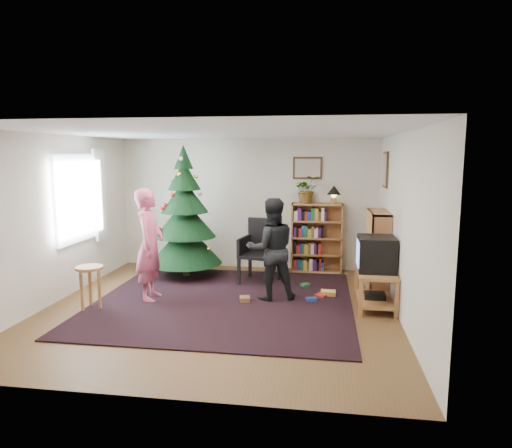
# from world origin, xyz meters

# --- Properties ---
(floor) EXTENTS (5.00, 5.00, 0.00)m
(floor) POSITION_xyz_m (0.00, 0.00, 0.00)
(floor) COLOR brown
(floor) RESTS_ON ground
(ceiling) EXTENTS (5.00, 5.00, 0.00)m
(ceiling) POSITION_xyz_m (0.00, 0.00, 2.50)
(ceiling) COLOR white
(ceiling) RESTS_ON wall_back
(wall_back) EXTENTS (5.00, 0.02, 2.50)m
(wall_back) POSITION_xyz_m (0.00, 2.50, 1.25)
(wall_back) COLOR silver
(wall_back) RESTS_ON floor
(wall_front) EXTENTS (5.00, 0.02, 2.50)m
(wall_front) POSITION_xyz_m (0.00, -2.50, 1.25)
(wall_front) COLOR silver
(wall_front) RESTS_ON floor
(wall_left) EXTENTS (0.02, 5.00, 2.50)m
(wall_left) POSITION_xyz_m (-2.50, 0.00, 1.25)
(wall_left) COLOR silver
(wall_left) RESTS_ON floor
(wall_right) EXTENTS (0.02, 5.00, 2.50)m
(wall_right) POSITION_xyz_m (2.50, 0.00, 1.25)
(wall_right) COLOR silver
(wall_right) RESTS_ON floor
(rug) EXTENTS (3.80, 3.60, 0.02)m
(rug) POSITION_xyz_m (0.00, 0.30, 0.01)
(rug) COLOR black
(rug) RESTS_ON floor
(window_pane) EXTENTS (0.04, 1.20, 1.40)m
(window_pane) POSITION_xyz_m (-2.47, 0.60, 1.50)
(window_pane) COLOR silver
(window_pane) RESTS_ON wall_left
(curtain) EXTENTS (0.06, 0.35, 1.60)m
(curtain) POSITION_xyz_m (-2.43, 1.30, 1.50)
(curtain) COLOR white
(curtain) RESTS_ON wall_left
(picture_back) EXTENTS (0.55, 0.03, 0.42)m
(picture_back) POSITION_xyz_m (1.15, 2.48, 1.95)
(picture_back) COLOR #4C3319
(picture_back) RESTS_ON wall_back
(picture_right) EXTENTS (0.03, 0.50, 0.60)m
(picture_right) POSITION_xyz_m (2.48, 1.75, 1.95)
(picture_right) COLOR #4C3319
(picture_right) RESTS_ON wall_right
(christmas_tree) EXTENTS (1.31, 1.31, 2.37)m
(christmas_tree) POSITION_xyz_m (-0.99, 1.61, 0.99)
(christmas_tree) COLOR #3F2816
(christmas_tree) RESTS_ON rug
(bookshelf_back) EXTENTS (0.95, 0.30, 1.30)m
(bookshelf_back) POSITION_xyz_m (1.35, 2.34, 0.66)
(bookshelf_back) COLOR #A05D39
(bookshelf_back) RESTS_ON floor
(bookshelf_right) EXTENTS (0.30, 0.95, 1.30)m
(bookshelf_right) POSITION_xyz_m (2.34, 1.27, 0.66)
(bookshelf_right) COLOR #A05D39
(bookshelf_right) RESTS_ON floor
(tv_stand) EXTENTS (0.53, 0.96, 0.55)m
(tv_stand) POSITION_xyz_m (2.22, 0.37, 0.33)
(tv_stand) COLOR #A05D39
(tv_stand) RESTS_ON floor
(crt_tv) EXTENTS (0.52, 0.56, 0.49)m
(crt_tv) POSITION_xyz_m (2.22, 0.37, 0.80)
(crt_tv) COLOR black
(crt_tv) RESTS_ON tv_stand
(armchair) EXTENTS (0.71, 0.71, 1.10)m
(armchair) POSITION_xyz_m (0.39, 1.50, 0.60)
(armchair) COLOR black
(armchair) RESTS_ON rug
(stool) EXTENTS (0.38, 0.38, 0.63)m
(stool) POSITION_xyz_m (-1.81, -0.31, 0.49)
(stool) COLOR #A05D39
(stool) RESTS_ON floor
(person_standing) EXTENTS (0.46, 0.66, 1.70)m
(person_standing) POSITION_xyz_m (-1.13, 0.26, 0.85)
(person_standing) COLOR #CE5274
(person_standing) RESTS_ON rug
(person_by_chair) EXTENTS (0.90, 0.79, 1.56)m
(person_by_chair) POSITION_xyz_m (0.69, 0.53, 0.78)
(person_by_chair) COLOR black
(person_by_chair) RESTS_ON rug
(potted_plant) EXTENTS (0.56, 0.52, 0.51)m
(potted_plant) POSITION_xyz_m (1.15, 2.34, 1.56)
(potted_plant) COLOR gray
(potted_plant) RESTS_ON bookshelf_back
(table_lamp) EXTENTS (0.25, 0.25, 0.34)m
(table_lamp) POSITION_xyz_m (1.65, 2.34, 1.53)
(table_lamp) COLOR #A57F33
(table_lamp) RESTS_ON bookshelf_back
(floor_clutter) EXTENTS (1.44, 1.11, 0.08)m
(floor_clutter) POSITION_xyz_m (1.17, 0.71, 0.04)
(floor_clutter) COLOR #A51E19
(floor_clutter) RESTS_ON rug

